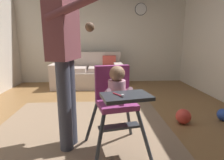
% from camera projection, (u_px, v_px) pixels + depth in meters
% --- Properties ---
extents(ground, '(6.13, 7.11, 0.10)m').
position_uv_depth(ground, '(105.00, 128.00, 2.50)').
color(ground, olive).
extents(wall_far, '(5.33, 0.06, 2.76)m').
position_uv_depth(wall_far, '(102.00, 32.00, 4.92)').
color(wall_far, beige).
rests_on(wall_far, ground).
extents(area_rug, '(2.30, 2.77, 0.01)m').
position_uv_depth(area_rug, '(81.00, 141.00, 2.09)').
color(area_rug, '#8D735A').
rests_on(area_rug, ground).
extents(couch, '(1.73, 0.86, 0.86)m').
position_uv_depth(couch, '(88.00, 73.00, 4.61)').
color(couch, beige).
rests_on(couch, ground).
extents(high_chair, '(0.71, 0.81, 0.92)m').
position_uv_depth(high_chair, '(116.00, 94.00, 1.78)').
color(high_chair, '#30333A').
rests_on(high_chair, ground).
extents(adult_standing, '(0.50, 0.58, 1.74)m').
position_uv_depth(adult_standing, '(65.00, 56.00, 1.79)').
color(adult_standing, '#3F4353').
rests_on(adult_standing, ground).
extents(toy_ball, '(0.21, 0.21, 0.21)m').
position_uv_depth(toy_ball, '(183.00, 116.00, 2.52)').
color(toy_ball, '#D13D33').
rests_on(toy_ball, ground).
extents(toy_ball_second, '(0.18, 0.18, 0.18)m').
position_uv_depth(toy_ball_second, '(224.00, 115.00, 2.62)').
color(toy_ball_second, '#284CB7').
rests_on(toy_ball_second, ground).
extents(wall_clock, '(0.32, 0.04, 0.32)m').
position_uv_depth(wall_clock, '(141.00, 9.00, 4.81)').
color(wall_clock, white).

